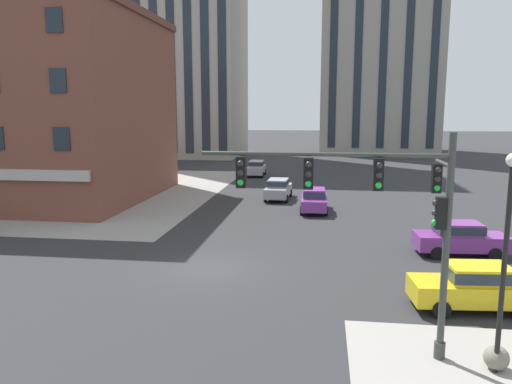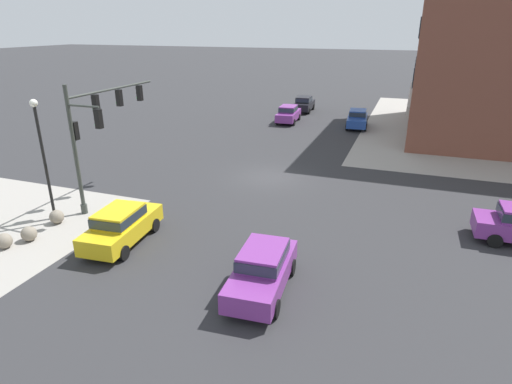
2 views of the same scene
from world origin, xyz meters
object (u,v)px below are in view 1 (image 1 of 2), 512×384
at_px(car_cross_eastbound, 256,168).
at_px(car_main_southbound_near, 278,188).
at_px(traffic_signal_main, 389,208).
at_px(bollard_sphere_curb_a, 496,358).
at_px(street_lamp_corner_near, 506,241).
at_px(car_parked_curb, 460,237).
at_px(car_cross_westbound, 475,285).
at_px(car_main_northbound_far, 314,199).

bearing_deg(car_cross_eastbound, car_main_southbound_near, -75.28).
bearing_deg(traffic_signal_main, car_main_southbound_near, 102.24).
bearing_deg(bollard_sphere_curb_a, street_lamp_corner_near, -109.70).
bearing_deg(car_main_southbound_near, car_parked_curb, -54.21).
xyz_separation_m(traffic_signal_main, car_main_southbound_near, (-5.48, 25.25, -3.47)).
relative_size(bollard_sphere_curb_a, car_main_southbound_near, 0.15).
bearing_deg(traffic_signal_main, car_cross_westbound, 45.56).
bearing_deg(car_cross_westbound, street_lamp_corner_near, -98.54).
bearing_deg(bollard_sphere_curb_a, car_main_southbound_near, 108.20).
height_order(car_main_southbound_near, car_cross_eastbound, same).
xyz_separation_m(street_lamp_corner_near, car_main_northbound_far, (-5.45, 21.47, -2.84)).
distance_m(car_main_southbound_near, car_cross_westbound, 23.39).
relative_size(traffic_signal_main, car_cross_westbound, 1.58).
bearing_deg(car_cross_eastbound, street_lamp_corner_near, -73.18).
bearing_deg(traffic_signal_main, car_main_northbound_far, 96.86).
bearing_deg(bollard_sphere_curb_a, car_main_northbound_far, 104.52).
bearing_deg(bollard_sphere_curb_a, car_parked_curb, 80.52).
bearing_deg(car_cross_westbound, car_cross_eastbound, 109.76).
xyz_separation_m(bollard_sphere_curb_a, car_main_southbound_near, (-8.51, 25.87, 0.57)).
bearing_deg(car_main_southbound_near, car_cross_eastbound, 104.72).
bearing_deg(car_cross_westbound, bollard_sphere_curb_a, -98.08).
relative_size(car_main_northbound_far, car_main_southbound_near, 0.99).
height_order(street_lamp_corner_near, car_main_southbound_near, street_lamp_corner_near).
bearing_deg(car_main_southbound_near, traffic_signal_main, -77.76).
bearing_deg(car_main_northbound_far, car_cross_eastbound, 109.67).
height_order(car_main_northbound_far, car_cross_eastbound, same).
height_order(car_main_northbound_far, car_parked_curb, same).
bearing_deg(traffic_signal_main, bollard_sphere_curb_a, -11.58).
relative_size(bollard_sphere_curb_a, street_lamp_corner_near, 0.11).
relative_size(street_lamp_corner_near, car_cross_westbound, 1.34).
height_order(traffic_signal_main, bollard_sphere_curb_a, traffic_signal_main).
relative_size(bollard_sphere_curb_a, car_main_northbound_far, 0.16).
bearing_deg(car_main_southbound_near, car_cross_westbound, -67.05).
bearing_deg(car_cross_westbound, traffic_signal_main, -134.44).
distance_m(traffic_signal_main, car_main_southbound_near, 26.07).
height_order(car_cross_eastbound, car_parked_curb, same).
xyz_separation_m(street_lamp_corner_near, car_parked_curb, (1.97, 11.60, -2.84)).
xyz_separation_m(car_main_northbound_far, car_cross_westbound, (6.13, -16.96, 0.00)).
relative_size(car_cross_eastbound, car_cross_westbound, 0.98).
bearing_deg(traffic_signal_main, car_cross_eastbound, 103.14).
xyz_separation_m(car_cross_westbound, car_parked_curb, (1.29, 7.09, 0.00)).
bearing_deg(traffic_signal_main, street_lamp_corner_near, -14.98).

